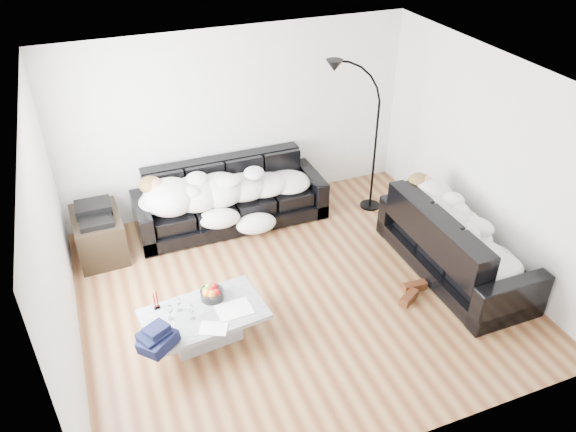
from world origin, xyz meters
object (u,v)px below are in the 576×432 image
object	(u,v)px
sofa_back	(230,196)
wine_glass_b	(170,312)
sofa_right	(457,241)
floor_lamp	(375,145)
stereo	(94,212)
sleeper_right	(460,228)
wine_glass_a	(179,305)
coffee_table	(205,325)
av_cabinet	(99,235)
wine_glass_c	(192,312)
sleeper_back	(231,184)
fruit_bowl	(212,292)
candle_left	(155,301)
shoes	(412,292)
candle_right	(157,300)

from	to	relation	value
sofa_back	wine_glass_b	bearing A→B (deg)	-121.44
sofa_right	sofa_back	bearing A→B (deg)	47.31
floor_lamp	stereo	bearing A→B (deg)	-176.27
sleeper_right	wine_glass_a	distance (m)	3.43
coffee_table	wine_glass_b	xyz separation A→B (m)	(-0.34, 0.03, 0.28)
coffee_table	av_cabinet	distance (m)	2.18
wine_glass_c	sleeper_right	bearing A→B (deg)	0.99
sleeper_back	wine_glass_c	bearing A→B (deg)	-116.70
fruit_bowl	wine_glass_b	world-z (taller)	wine_glass_b
fruit_bowl	wine_glass_a	bearing A→B (deg)	-170.44
wine_glass_b	sleeper_right	bearing A→B (deg)	-0.30
stereo	floor_lamp	bearing A→B (deg)	-3.66
wine_glass_a	av_cabinet	distance (m)	1.98
coffee_table	fruit_bowl	xyz separation A→B (m)	(0.15, 0.19, 0.27)
fruit_bowl	wine_glass_c	xyz separation A→B (m)	(-0.28, -0.24, 0.01)
sofa_right	candle_left	bearing A→B (deg)	86.43
candle_left	wine_glass_b	bearing A→B (deg)	-60.49
wine_glass_b	shoes	distance (m)	2.84
sleeper_back	wine_glass_a	bearing A→B (deg)	-120.94
sleeper_back	stereo	bearing A→B (deg)	-178.13
candle_right	av_cabinet	size ratio (longest dim) A/B	0.25
av_cabinet	candle_left	bearing A→B (deg)	-78.71
sleeper_right	sofa_right	bearing A→B (deg)	-180.00
fruit_bowl	candle_right	distance (m)	0.58
wine_glass_b	shoes	xyz separation A→B (m)	(2.80, -0.25, -0.41)
sleeper_back	av_cabinet	world-z (taller)	sleeper_back
candle_right	shoes	bearing A→B (deg)	-9.27
sleeper_back	sleeper_right	size ratio (longest dim) A/B	1.18
sleeper_right	stereo	xyz separation A→B (m)	(-4.07, 1.98, 0.00)
sofa_right	wine_glass_a	xyz separation A→B (m)	(-3.42, 0.12, 0.01)
shoes	candle_right	bearing A→B (deg)	152.42
candle_right	sleeper_back	bearing A→B (deg)	53.10
sofa_right	candle_left	distance (m)	3.66
wine_glass_c	wine_glass_b	bearing A→B (deg)	160.22
sofa_right	coffee_table	world-z (taller)	sofa_right
wine_glass_a	wine_glass_c	size ratio (longest dim) A/B	0.89
sofa_back	candle_right	xyz separation A→B (m)	(-1.35, -1.85, 0.05)
candle_left	av_cabinet	bearing A→B (deg)	103.44
sleeper_right	wine_glass_c	size ratio (longest dim) A/B	10.53
sofa_right	candle_right	bearing A→B (deg)	86.25
wine_glass_c	sleeper_back	bearing A→B (deg)	63.30
wine_glass_c	floor_lamp	distance (m)	3.61
shoes	wine_glass_b	bearing A→B (deg)	156.53
sofa_back	shoes	size ratio (longest dim) A/B	5.37
sofa_back	sleeper_right	size ratio (longest dim) A/B	1.39
sofa_back	candle_left	bearing A→B (deg)	-126.63
wine_glass_b	shoes	size ratio (longest dim) A/B	0.37
candle_right	sofa_right	bearing A→B (deg)	-3.75
fruit_bowl	wine_glass_a	distance (m)	0.38
coffee_table	candle_right	bearing A→B (deg)	150.03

